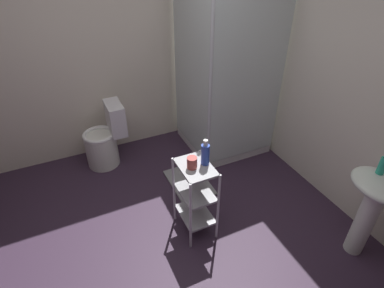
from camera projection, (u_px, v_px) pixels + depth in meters
The scene contains 11 objects.
ground_plane at pixel (164, 250), 2.71m from camera, with size 4.20×4.20×0.02m, color #342337.
wall_back at pixel (358, 82), 2.64m from camera, with size 4.20×0.14×2.50m.
wall_left at pixel (99, 50), 3.38m from camera, with size 0.10×4.20×2.50m, color beige.
shower_stall at pixel (221, 116), 3.75m from camera, with size 0.92×0.92×2.00m.
pedestal_sink at pixel (374, 201), 2.39m from camera, with size 0.46×0.37×0.81m.
toilet at pixel (105, 141), 3.58m from camera, with size 0.37×0.49×0.76m.
storage_cart at pixel (195, 194), 2.67m from camera, with size 0.38×0.28×0.74m.
hand_soap_bottle at pixel (383, 165), 2.28m from camera, with size 0.06×0.06×0.17m.
shampoo_bottle_blue at pixel (205, 154), 2.47m from camera, with size 0.07×0.07×0.23m.
rinse_cup at pixel (192, 163), 2.46m from camera, with size 0.08×0.08×0.10m, color #B24742.
bath_mat at pixel (189, 182), 3.43m from camera, with size 0.60×0.40×0.02m, color gray.
Camera 1 is at (1.65, -0.50, 2.30)m, focal length 28.61 mm.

